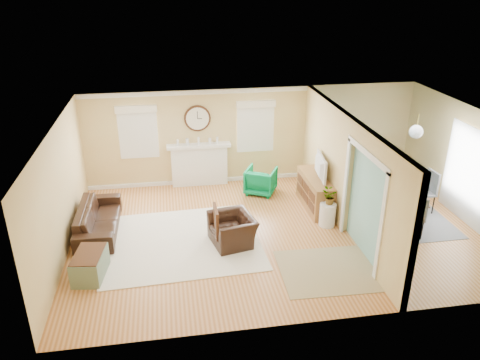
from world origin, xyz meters
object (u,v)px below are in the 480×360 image
at_px(credenza, 316,192).
at_px(eames_chair, 232,230).
at_px(sofa, 99,219).
at_px(green_chair, 261,181).
at_px(dining_table, 395,202).

bearing_deg(credenza, eames_chair, -149.24).
distance_m(sofa, green_chair, 4.23).
xyz_separation_m(sofa, credenza, (5.17, 0.40, 0.09)).
relative_size(green_chair, dining_table, 0.41).
relative_size(green_chair, credenza, 0.46).
height_order(sofa, green_chair, green_chair).
bearing_deg(dining_table, credenza, 79.31).
xyz_separation_m(sofa, green_chair, (3.98, 1.42, 0.03)).
relative_size(sofa, dining_table, 1.16).
relative_size(credenza, dining_table, 0.89).
height_order(eames_chair, green_chair, green_chair).
distance_m(sofa, dining_table, 6.92).
distance_m(green_chair, credenza, 1.56).
relative_size(eames_chair, dining_table, 0.53).
xyz_separation_m(eames_chair, dining_table, (4.03, 0.69, 0.01)).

